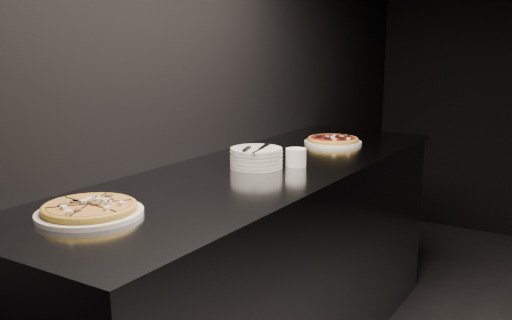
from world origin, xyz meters
The scene contains 7 objects.
wall_left centered at (-2.50, 0.00, 1.40)m, with size 0.02×5.00×2.80m, color black.
counter centered at (-2.13, 0.00, 0.46)m, with size 0.74×2.44×0.92m.
pizza_mushroom centered at (-2.22, -0.87, 0.94)m, with size 0.33×0.33×0.04m.
pizza_tomato centered at (-2.12, 0.68, 0.94)m, with size 0.30×0.30×0.03m.
plate_stack centered at (-2.15, -0.01, 0.96)m, with size 0.22×0.22×0.08m.
cutlery centered at (-2.15, -0.02, 1.01)m, with size 0.07×0.23×0.01m.
ramekin centered at (-2.02, 0.10, 0.96)m, with size 0.09×0.09×0.08m.
Camera 1 is at (-0.89, -2.01, 1.44)m, focal length 40.00 mm.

